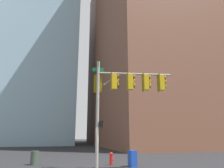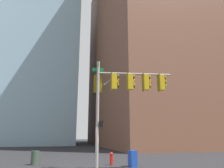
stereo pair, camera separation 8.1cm
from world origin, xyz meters
TOP-DOWN VIEW (x-y plane):
  - signal_pole_assembly at (1.88, -0.62)m, footprint 5.11×1.55m
  - fire_hydrant at (1.80, 1.87)m, footprint 0.34×0.26m
  - litter_bin at (-3.40, 3.46)m, footprint 0.56×0.56m
  - newspaper_box at (2.95, 0.72)m, footprint 0.49×0.60m
  - building_brick_nearside at (19.97, 20.43)m, footprint 27.43×20.86m
  - building_brick_midblock at (37.24, 35.01)m, footprint 22.47×16.04m
  - building_glass_tower at (-13.13, 44.91)m, footprint 30.79×31.05m
  - building_brick_farside at (17.43, 43.72)m, footprint 18.58×15.82m

SIDE VIEW (x-z plane):
  - fire_hydrant at x=1.80m, z-range 0.04..0.91m
  - litter_bin at x=-3.40m, z-range 0.00..0.95m
  - newspaper_box at x=2.95m, z-range 0.00..1.05m
  - signal_pole_assembly at x=1.88m, z-range 1.58..8.30m
  - building_brick_midblock at x=37.24m, z-range 0.00..35.90m
  - building_brick_farside at x=17.43m, z-range 0.00..47.38m
  - building_brick_nearside at x=19.97m, z-range 0.00..47.84m
  - building_glass_tower at x=-13.13m, z-range 0.00..62.79m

